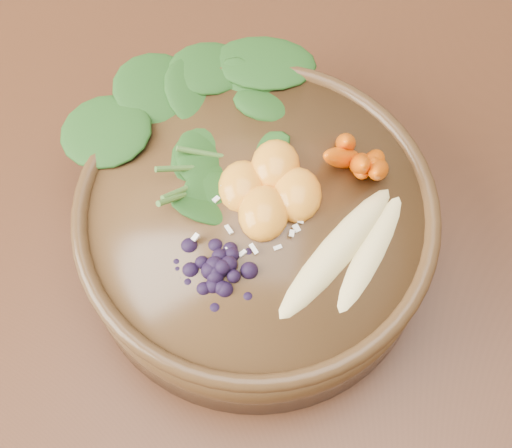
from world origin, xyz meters
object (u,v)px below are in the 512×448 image
object	(u,v)px
carrot_cluster	(366,135)
mandarin_cluster	(270,182)
dining_table	(429,324)
stoneware_bowl	(256,230)
blueberry_pile	(219,260)
kale_heap	(245,114)
banana_halves	(356,244)

from	to	relation	value
carrot_cluster	mandarin_cluster	world-z (taller)	carrot_cluster
dining_table	stoneware_bowl	distance (m)	0.21
mandarin_cluster	stoneware_bowl	bearing A→B (deg)	-120.67
mandarin_cluster	blueberry_pile	bearing A→B (deg)	-113.60
stoneware_bowl	carrot_cluster	size ratio (longest dim) A/B	3.62
blueberry_pile	mandarin_cluster	bearing A→B (deg)	66.40
stoneware_bowl	carrot_cluster	world-z (taller)	carrot_cluster
kale_heap	blueberry_pile	world-z (taller)	kale_heap
kale_heap	banana_halves	world-z (taller)	kale_heap
dining_table	carrot_cluster	xyz separation A→B (m)	(-0.09, 0.06, 0.20)
mandarin_cluster	banana_halves	bearing A→B (deg)	-34.08
stoneware_bowl	carrot_cluster	bearing A→B (deg)	31.98
dining_table	mandarin_cluster	size ratio (longest dim) A/B	18.97
stoneware_bowl	blueberry_pile	bearing A→B (deg)	-111.47
banana_halves	blueberry_pile	world-z (taller)	blueberry_pile
dining_table	mandarin_cluster	distance (m)	0.24
kale_heap	blueberry_pile	xyz separation A→B (m)	(-0.01, -0.12, -0.00)
dining_table	kale_heap	bearing A→B (deg)	154.53
carrot_cluster	banana_halves	bearing A→B (deg)	-66.94
carrot_cluster	blueberry_pile	world-z (taller)	carrot_cluster
stoneware_bowl	carrot_cluster	xyz separation A→B (m)	(0.07, 0.05, 0.07)
kale_heap	mandarin_cluster	world-z (taller)	kale_heap
stoneware_bowl	mandarin_cluster	world-z (taller)	mandarin_cluster
mandarin_cluster	blueberry_pile	xyz separation A→B (m)	(-0.03, -0.07, 0.00)
carrot_cluster	blueberry_pile	distance (m)	0.14
stoneware_bowl	kale_heap	bearing A→B (deg)	102.54
banana_halves	mandarin_cluster	world-z (taller)	mandarin_cluster
carrot_cluster	banana_halves	size ratio (longest dim) A/B	0.54
kale_heap	blueberry_pile	bearing A→B (deg)	-92.53
blueberry_pile	dining_table	bearing A→B (deg)	11.07
kale_heap	carrot_cluster	size ratio (longest dim) A/B	2.38
dining_table	stoneware_bowl	world-z (taller)	stoneware_bowl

